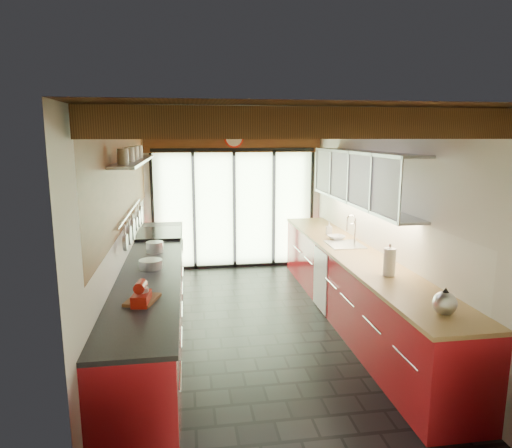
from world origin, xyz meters
The scene contains 18 objects.
ground centered at (0.00, 0.00, 0.00)m, with size 5.50×5.50×0.00m, color black.
room_shell centered at (0.00, 0.00, 1.65)m, with size 5.50×5.50×5.50m.
ceiling_beams centered at (0.00, 0.38, 2.46)m, with size 3.14×5.06×4.90m.
glass_door centered at (0.00, 2.69, 1.66)m, with size 2.95×0.10×2.90m.
left_counter centered at (-1.28, 0.00, 0.46)m, with size 0.68×5.00×0.92m.
range_stove centered at (-1.28, 1.45, 0.47)m, with size 0.66×0.90×0.97m.
right_counter centered at (1.27, 0.00, 0.46)m, with size 0.68×5.00×0.92m.
sink_assembly centered at (1.29, 0.40, 0.96)m, with size 0.45×0.52×0.43m.
upper_cabinets_right centered at (1.43, 0.30, 1.85)m, with size 0.34×3.00×3.00m.
left_wall_fixtures centered at (-1.47, 0.25, 1.80)m, with size 0.28×2.60×0.96m.
stand_mixer centered at (-1.27, -1.47, 1.01)m, with size 0.17×0.26×0.22m.
pot_large centered at (-1.27, 0.39, 0.99)m, with size 0.22×0.22×0.14m, color silver.
pot_small centered at (-1.27, -0.35, 0.97)m, with size 0.26×0.26×0.10m, color silver.
cutting_board centered at (-1.27, -1.40, 0.93)m, with size 0.24×0.34×0.03m, color brown.
kettle centered at (1.27, -2.08, 1.02)m, with size 0.25×0.28×0.24m.
paper_towel centered at (1.27, -1.01, 1.07)m, with size 0.13×0.13×0.35m.
soap_bottle centered at (1.27, 1.09, 1.01)m, with size 0.08×0.09×0.19m, color silver.
bowl centered at (1.27, 0.74, 0.95)m, with size 0.24×0.24×0.06m, color silver.
Camera 1 is at (-0.85, -5.42, 2.39)m, focal length 32.00 mm.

